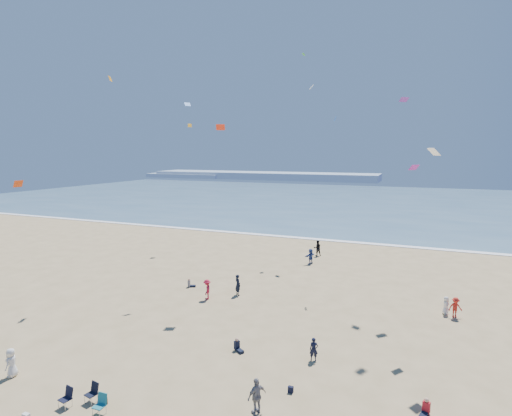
% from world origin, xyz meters
% --- Properties ---
extents(ocean, '(220.00, 100.00, 0.06)m').
position_xyz_m(ocean, '(0.00, 95.00, 0.03)').
color(ocean, '#476B84').
rests_on(ocean, ground).
extents(surf_line, '(220.00, 1.20, 0.08)m').
position_xyz_m(surf_line, '(0.00, 45.00, 0.04)').
color(surf_line, white).
rests_on(surf_line, ground).
extents(headland_far, '(110.00, 20.00, 3.20)m').
position_xyz_m(headland_far, '(-60.00, 170.00, 1.60)').
color(headland_far, '#7A8EA8').
rests_on(headland_far, ground).
extents(headland_near, '(40.00, 14.00, 2.00)m').
position_xyz_m(headland_near, '(-100.00, 165.00, 1.00)').
color(headland_near, '#7A8EA8').
rests_on(headland_near, ground).
extents(standing_flyers, '(30.11, 45.04, 1.94)m').
position_xyz_m(standing_flyers, '(3.78, 14.77, 0.87)').
color(standing_flyers, silver).
rests_on(standing_flyers, ground).
extents(seated_group, '(21.54, 24.79, 0.84)m').
position_xyz_m(seated_group, '(0.60, 6.46, 0.42)').
color(seated_group, white).
rests_on(seated_group, ground).
extents(chair_cluster, '(2.65, 1.49, 1.00)m').
position_xyz_m(chair_cluster, '(-4.89, 2.19, 0.50)').
color(chair_cluster, black).
rests_on(chair_cluster, ground).
extents(black_backpack, '(0.30, 0.22, 0.38)m').
position_xyz_m(black_backpack, '(-4.22, 2.74, 0.19)').
color(black_backpack, black).
rests_on(black_backpack, ground).
extents(navy_bag, '(0.28, 0.18, 0.34)m').
position_xyz_m(navy_bag, '(4.28, 7.31, 0.17)').
color(navy_bag, black).
rests_on(navy_bag, ground).
extents(kites_aloft, '(39.89, 43.23, 27.75)m').
position_xyz_m(kites_aloft, '(9.73, 13.26, 14.27)').
color(kites_aloft, gold).
rests_on(kites_aloft, ground).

